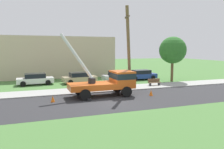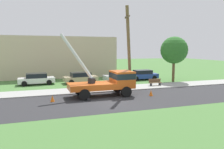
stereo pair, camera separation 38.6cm
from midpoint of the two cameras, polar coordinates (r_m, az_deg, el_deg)
name	(u,v)px [view 1 (the left image)]	position (r m, az deg, el deg)	size (l,w,h in m)	color
ground_plane	(82,81)	(30.38, -8.33, -1.78)	(120.00, 120.00, 0.00)	#477538
road_asphalt	(109,101)	(18.94, -1.32, -6.95)	(80.00, 7.21, 0.01)	#2B2B2D
sidewalk_strip	(94,90)	(23.77, -5.16, -4.02)	(80.00, 3.09, 0.10)	#9E9E99
utility_truck	(110,81)	(20.79, -1.16, -1.77)	(6.81, 3.21, 5.98)	#C65119
leaning_utility_pole	(129,49)	(22.55, 3.94, 6.81)	(1.91, 2.65, 8.79)	brown
traffic_cone_ahead	(151,93)	(21.17, 9.81, -4.81)	(0.36, 0.36, 0.56)	orange
traffic_cone_behind	(53,99)	(19.16, -15.98, -6.22)	(0.36, 0.36, 0.56)	orange
traffic_cone_curbside	(127,89)	(22.92, 3.57, -3.83)	(0.36, 0.36, 0.56)	orange
parked_sedan_white	(35,79)	(28.83, -20.04, -1.16)	(4.49, 2.18, 1.42)	silver
parked_sedan_tan	(80,78)	(28.75, -8.96, -0.85)	(4.56, 2.30, 1.42)	tan
parked_sedan_silver	(118,76)	(30.05, 1.32, -0.43)	(4.49, 2.18, 1.42)	#B7B7BF
parked_sedan_blue	(141,75)	(31.91, 7.45, -0.06)	(4.42, 2.05, 1.42)	#263F99
park_bench	(154,82)	(26.58, 10.75, -2.05)	(1.60, 0.45, 0.90)	brown
roadside_tree_near	(173,50)	(30.85, 15.46, 6.21)	(3.70, 3.70, 6.18)	brown
lowrise_building_backdrop	(57,57)	(36.23, -14.71, 4.54)	(18.00, 6.00, 6.40)	#C6B293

